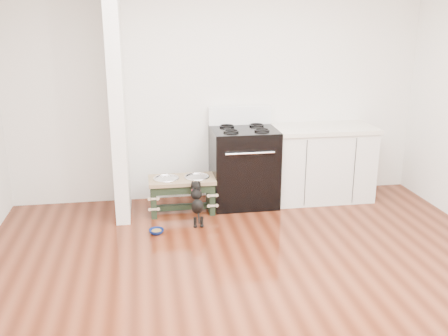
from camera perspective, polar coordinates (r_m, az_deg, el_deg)
The scene contains 8 objects.
ground at distance 4.16m, azimuth 4.81°, elevation -14.68°, with size 5.00×5.00×0.00m, color #3F170B.
room_shell at distance 3.59m, azimuth 5.45°, elevation 7.91°, with size 5.00×5.00×5.00m.
partition_wall at distance 5.60m, azimuth -12.10°, elevation 8.04°, with size 0.15×0.80×2.70m, color silver.
oven_range at distance 5.96m, azimuth 2.26°, elevation 0.32°, with size 0.76×0.69×1.14m.
cabinet_run at distance 6.24m, azimuth 11.07°, elevation 0.56°, with size 1.24×0.64×0.91m.
dog_feeder at distance 5.74m, azimuth -4.83°, elevation -2.30°, with size 0.75×0.40×0.43m.
puppy at distance 5.44m, azimuth -3.10°, elevation -3.85°, with size 0.13×0.39×0.46m.
floor_bowl at distance 5.30m, azimuth -7.73°, elevation -7.20°, with size 0.18×0.18×0.05m.
Camera 1 is at (-0.91, -3.43, 2.18)m, focal length 40.00 mm.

